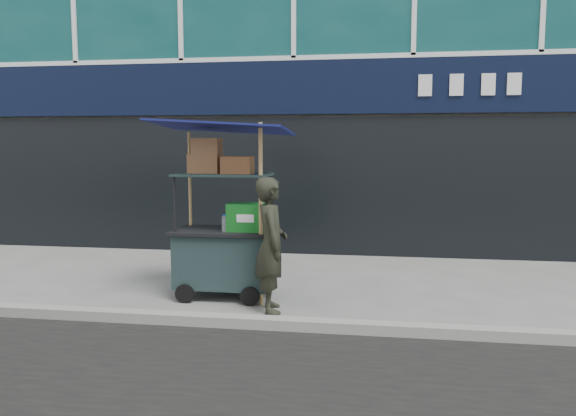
# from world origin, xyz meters

# --- Properties ---
(ground) EXTENTS (80.00, 80.00, 0.00)m
(ground) POSITION_xyz_m (0.00, 0.00, 0.00)
(ground) COLOR slate
(ground) RESTS_ON ground
(curb) EXTENTS (80.00, 0.18, 0.12)m
(curb) POSITION_xyz_m (0.00, -0.20, 0.06)
(curb) COLOR gray
(curb) RESTS_ON ground
(vendor_cart) EXTENTS (1.66, 1.17, 2.24)m
(vendor_cart) POSITION_xyz_m (-0.44, 0.95, 0.78)
(vendor_cart) COLOR black
(vendor_cart) RESTS_ON ground
(vendor_man) EXTENTS (0.52, 0.65, 1.56)m
(vendor_man) POSITION_xyz_m (0.24, 0.44, 0.78)
(vendor_man) COLOR black
(vendor_man) RESTS_ON ground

